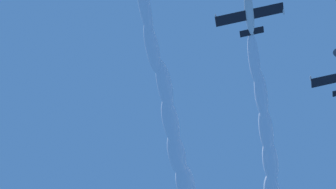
# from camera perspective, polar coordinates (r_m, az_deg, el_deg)

# --- Properties ---
(airplane_left_wingman) EXTENTS (7.24, 7.38, 2.93)m
(airplane_left_wingman) POSITION_cam_1_polar(r_m,az_deg,el_deg) (97.96, 5.89, 6.05)
(airplane_left_wingman) COLOR silver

